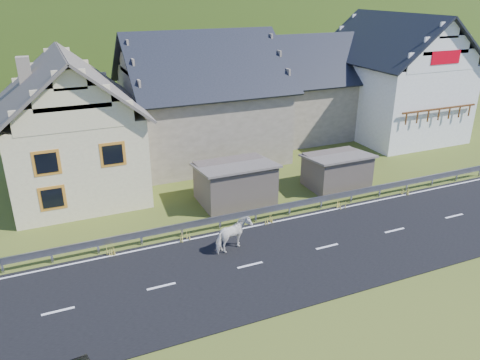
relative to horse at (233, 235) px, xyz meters
name	(u,v)px	position (x,y,z in m)	size (l,w,h in m)	color
ground	(327,247)	(4.17, -1.51, -0.81)	(160.00, 160.00, 0.00)	#3A4C16
road	(327,247)	(4.17, -1.51, -0.79)	(60.00, 7.00, 0.04)	black
lane_markings	(327,247)	(4.17, -1.51, -0.76)	(60.00, 6.60, 0.01)	silver
guardrail	(290,205)	(4.17, 2.17, -0.24)	(28.10, 0.09, 0.75)	#93969B
shed_left	(235,183)	(2.17, 4.99, 0.29)	(4.30, 3.30, 2.40)	brown
shed_right	(337,171)	(8.67, 4.49, 0.19)	(3.80, 2.90, 2.20)	brown
house_cream	(70,118)	(-5.84, 10.49, 3.55)	(7.80, 9.80, 8.30)	beige
house_stone_a	(201,91)	(3.17, 13.49, 3.83)	(10.80, 9.80, 8.90)	gray
house_stone_b	(309,81)	(13.17, 15.49, 3.43)	(9.80, 8.80, 8.10)	gray
house_white	(394,71)	(19.17, 12.49, 4.25)	(8.80, 10.80, 9.70)	white
mountain	(82,71)	(9.17, 178.49, -20.81)	(440.00, 280.00, 260.00)	#1F360D
horse	(233,235)	(0.00, 0.00, 0.00)	(1.82, 0.83, 1.53)	silver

